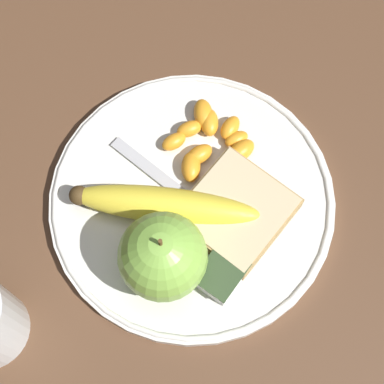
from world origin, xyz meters
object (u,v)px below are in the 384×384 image
object	(u,v)px
plate	(192,200)
bread_slice	(236,212)
apple	(163,257)
fork	(183,200)
banana	(164,205)
jam_packet	(221,274)

from	to	relation	value
plate	bread_slice	distance (m)	0.05
apple	bread_slice	xyz separation A→B (m)	(0.08, -0.02, -0.03)
fork	banana	bearing A→B (deg)	-107.45
apple	banana	distance (m)	0.06
banana	bread_slice	distance (m)	0.07
apple	bread_slice	bearing A→B (deg)	-16.50
banana	apple	bearing A→B (deg)	-143.71
apple	plate	bearing A→B (deg)	15.30
apple	fork	bearing A→B (deg)	21.44
plate	fork	bearing A→B (deg)	134.48
banana	fork	bearing A→B (deg)	-21.44
bread_slice	jam_packet	bearing A→B (deg)	-158.02
plate	bread_slice	bearing A→B (deg)	-75.77
bread_slice	fork	distance (m)	0.05
bread_slice	fork	size ratio (longest dim) A/B	0.63
apple	banana	xyz separation A→B (m)	(0.05, 0.03, -0.02)
fork	jam_packet	bearing A→B (deg)	-25.39
banana	jam_packet	size ratio (longest dim) A/B	3.92
plate	apple	bearing A→B (deg)	-164.70
plate	jam_packet	world-z (taller)	jam_packet
bread_slice	apple	bearing A→B (deg)	163.50
plate	bread_slice	world-z (taller)	bread_slice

